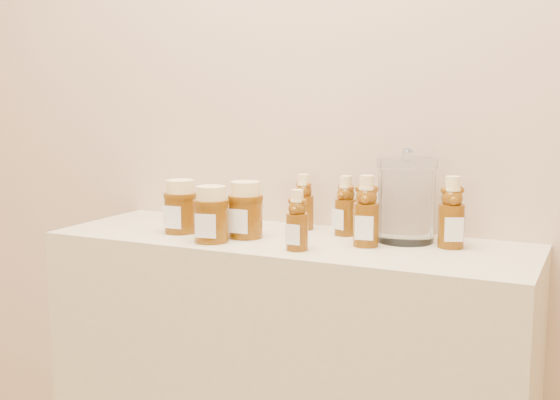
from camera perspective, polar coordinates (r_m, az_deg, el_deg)
The scene contains 10 objects.
wall_back at distance 1.89m, azimuth 3.24°, elevation 11.47°, with size 3.50×0.02×2.70m, color tan.
bear_bottle_back_left at distance 1.85m, azimuth 1.93°, elevation 0.14°, with size 0.06×0.06×0.17m, color #562C06, non-canonical shape.
bear_bottle_back_mid at distance 1.78m, azimuth 5.36°, elevation -0.15°, with size 0.06×0.06×0.17m, color #562C06, non-canonical shape.
bear_bottle_back_right at distance 1.67m, azimuth 13.79°, elevation -0.60°, with size 0.06×0.06×0.19m, color #562C06, non-canonical shape.
bear_bottle_front_left at distance 1.60m, azimuth 1.41°, elevation -1.31°, with size 0.05×0.05×0.16m, color #562C06, non-canonical shape.
bear_bottle_front_right at distance 1.65m, azimuth 7.03°, elevation -0.51°, with size 0.06×0.06×0.19m, color #562C06, non-canonical shape.
honey_jar_left at distance 1.82m, azimuth -8.09°, elevation -0.52°, with size 0.09×0.09×0.14m, color #562C06, non-canonical shape.
honey_jar_back at distance 1.74m, azimuth -2.82°, elevation -0.79°, with size 0.09×0.09×0.14m, color #562C06, non-canonical shape.
honey_jar_front at distance 1.70m, azimuth -5.61°, elevation -1.15°, with size 0.09×0.09×0.14m, color #562C06, non-canonical shape.
glass_canister at distance 1.71m, azimuth 10.23°, elevation 0.28°, with size 0.14×0.14×0.22m, color white, non-canonical shape.
Camera 1 is at (0.71, -0.00, 1.25)m, focal length 45.00 mm.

